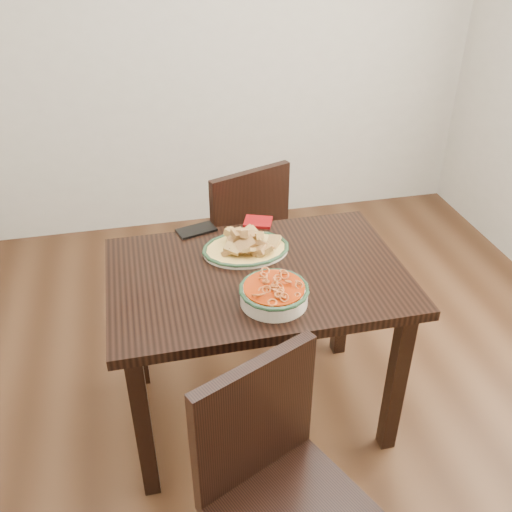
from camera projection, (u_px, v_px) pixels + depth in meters
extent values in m
plane|color=#372011|center=(273.00, 395.00, 2.64)|extent=(3.50, 3.50, 0.00)
cube|color=beige|center=(204.00, 25.00, 3.37)|extent=(3.50, 0.10, 2.60)
cube|color=black|center=(257.00, 276.00, 2.17)|extent=(1.12, 0.75, 0.04)
cube|color=black|center=(143.00, 426.00, 2.04)|extent=(0.06, 0.06, 0.71)
cube|color=black|center=(396.00, 382.00, 2.22)|extent=(0.06, 0.06, 0.71)
cube|color=black|center=(135.00, 322.00, 2.53)|extent=(0.06, 0.06, 0.71)
cube|color=black|center=(343.00, 293.00, 2.71)|extent=(0.06, 0.06, 0.71)
cube|color=black|center=(231.00, 239.00, 2.98)|extent=(0.54, 0.54, 0.04)
cube|color=black|center=(242.00, 252.00, 3.30)|extent=(0.04, 0.04, 0.41)
cube|color=black|center=(190.00, 270.00, 3.15)|extent=(0.04, 0.04, 0.41)
cube|color=black|center=(276.00, 280.00, 3.06)|extent=(0.04, 0.04, 0.41)
cube|color=black|center=(221.00, 301.00, 2.91)|extent=(0.04, 0.04, 0.41)
cube|color=black|center=(251.00, 214.00, 2.72)|extent=(0.41, 0.18, 0.44)
cube|color=black|center=(297.00, 491.00, 1.99)|extent=(0.04, 0.04, 0.41)
cube|color=black|center=(255.00, 420.00, 1.66)|extent=(0.40, 0.21, 0.44)
ellipsoid|color=beige|center=(246.00, 250.00, 2.28)|extent=(0.34, 0.26, 0.02)
ellipsoid|color=gold|center=(246.00, 249.00, 2.28)|extent=(0.33, 0.25, 0.01)
torus|color=#17331C|center=(246.00, 248.00, 2.28)|extent=(0.27, 0.27, 0.01)
cylinder|color=beige|center=(274.00, 295.00, 1.99)|extent=(0.24, 0.24, 0.06)
torus|color=#18361F|center=(274.00, 289.00, 1.97)|extent=(0.25, 0.25, 0.02)
cylinder|color=#982907|center=(274.00, 288.00, 1.97)|extent=(0.21, 0.21, 0.01)
cube|color=black|center=(196.00, 230.00, 2.42)|extent=(0.18, 0.13, 0.01)
cube|color=maroon|center=(258.00, 222.00, 2.48)|extent=(0.15, 0.13, 0.01)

